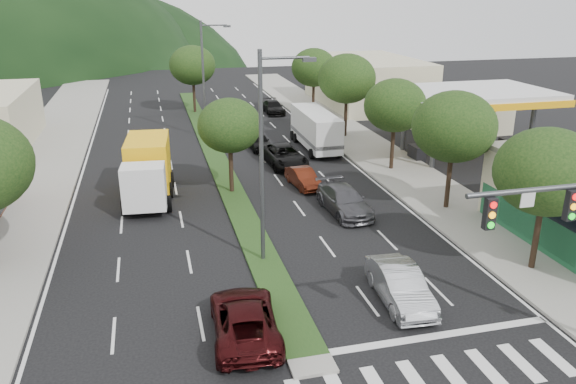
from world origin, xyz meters
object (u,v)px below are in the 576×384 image
object	(u,v)px
tree_r_d	(347,79)
car_queue_b	(344,200)
tree_r_a	(547,172)
sedan_silver	(400,285)
car_queue_a	(259,141)
tree_r_e	(314,68)
car_queue_c	(303,178)
motorhome	(316,129)
car_queue_e	(238,128)
car_queue_f	(273,107)
streetlight_near	(266,149)
streetlight_mid	(206,74)
tree_r_c	(395,105)
tree_med_near	(230,126)
tree_r_b	(454,127)
car_queue_d	(284,156)
suv_maroon	(244,319)
box_truck	(148,171)
tree_med_far	(192,65)

from	to	relation	value
tree_r_d	car_queue_b	xyz separation A→B (m)	(-6.10, -17.01, -4.43)
tree_r_d	tree_r_a	bearing A→B (deg)	-90.00
sedan_silver	car_queue_a	size ratio (longest dim) A/B	1.19
tree_r_e	car_queue_c	bearing A→B (deg)	-108.13
car_queue_c	motorhome	world-z (taller)	motorhome
tree_r_a	sedan_silver	world-z (taller)	tree_r_a
car_queue_e	car_queue_f	distance (m)	10.11
streetlight_near	streetlight_mid	size ratio (longest dim) A/B	1.00
streetlight_near	tree_r_d	bearing A→B (deg)	61.80
tree_r_c	tree_med_near	distance (m)	12.17
sedan_silver	car_queue_b	world-z (taller)	sedan_silver
tree_r_b	car_queue_a	size ratio (longest dim) A/B	1.76
sedan_silver	car_queue_b	size ratio (longest dim) A/B	0.91
tree_med_near	car_queue_a	world-z (taller)	tree_med_near
streetlight_near	car_queue_c	world-z (taller)	streetlight_near
car_queue_a	streetlight_near	bearing A→B (deg)	-103.51
tree_r_a	car_queue_f	xyz separation A→B (m)	(-3.92, 37.67, -4.16)
car_queue_d	streetlight_mid	bearing A→B (deg)	109.71
streetlight_mid	tree_r_c	bearing A→B (deg)	-47.78
car_queue_c	suv_maroon	bearing A→B (deg)	-119.33
tree_r_c	car_queue_f	distance (m)	22.40
streetlight_mid	streetlight_near	bearing A→B (deg)	-90.00
box_truck	motorhome	size ratio (longest dim) A/B	0.93
tree_r_c	tree_med_far	size ratio (longest dim) A/B	0.93
car_queue_c	car_queue_d	bearing A→B (deg)	84.61
tree_r_d	car_queue_d	world-z (taller)	tree_r_d
car_queue_d	car_queue_f	xyz separation A→B (m)	(3.38, 18.69, -0.09)
car_queue_d	tree_r_e	bearing A→B (deg)	62.32
car_queue_e	tree_r_a	bearing A→B (deg)	-69.15
car_queue_b	car_queue_e	distance (m)	20.22
streetlight_mid	sedan_silver	distance (m)	30.86
tree_med_near	motorhome	world-z (taller)	tree_med_near
car_queue_a	car_queue_b	size ratio (longest dim) A/B	0.77
tree_med_far	motorhome	bearing A→B (deg)	-63.69
tree_r_c	streetlight_near	size ratio (longest dim) A/B	0.65
suv_maroon	car_queue_a	xyz separation A→B (m)	(5.71, 25.99, -0.05)
tree_med_far	car_queue_c	distance (m)	26.81
streetlight_near	tree_med_far	bearing A→B (deg)	90.33
tree_med_near	tree_r_c	bearing A→B (deg)	9.46
streetlight_mid	car_queue_f	size ratio (longest dim) A/B	2.19
suv_maroon	car_queue_e	size ratio (longest dim) A/B	1.23
tree_med_near	car_queue_f	distance (m)	25.29
tree_r_e	tree_med_far	xyz separation A→B (m)	(-12.00, 4.00, 0.11)
car_queue_b	sedan_silver	bearing A→B (deg)	-99.94
suv_maroon	car_queue_e	world-z (taller)	suv_maroon
tree_r_d	tree_med_far	xyz separation A→B (m)	(-12.00, 14.00, -0.17)
tree_med_near	streetlight_mid	bearing A→B (deg)	89.22
streetlight_near	car_queue_b	bearing A→B (deg)	41.21
sedan_silver	tree_r_e	bearing A→B (deg)	82.57
tree_r_a	sedan_silver	xyz separation A→B (m)	(-7.23, -1.14, -4.05)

